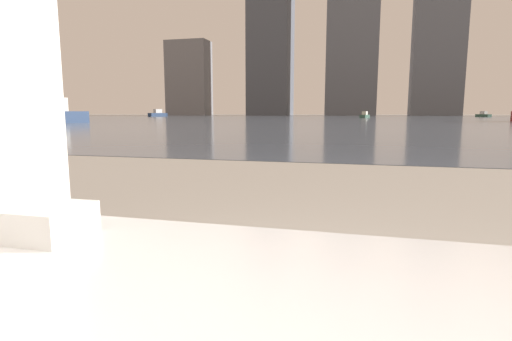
% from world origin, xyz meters
% --- Properties ---
extents(towel_stack, '(0.28, 0.18, 0.08)m').
position_xyz_m(towel_stack, '(-0.33, 0.88, 0.61)').
color(towel_stack, white).
rests_on(towel_stack, bathtub).
extents(harbor_water, '(180.00, 110.00, 0.01)m').
position_xyz_m(harbor_water, '(0.00, 62.00, 0.01)').
color(harbor_water, slate).
rests_on(harbor_water, ground_plane).
extents(harbor_boat_0, '(2.29, 2.88, 1.05)m').
position_xyz_m(harbor_boat_0, '(22.35, 82.08, 0.38)').
color(harbor_boat_0, '#335647').
rests_on(harbor_boat_0, harbor_water).
extents(harbor_boat_1, '(3.36, 5.69, 2.02)m').
position_xyz_m(harbor_boat_1, '(-23.28, 26.97, 0.72)').
color(harbor_boat_1, navy).
rests_on(harbor_boat_1, harbor_water).
extents(harbor_boat_2, '(1.60, 2.81, 1.00)m').
position_xyz_m(harbor_boat_2, '(1.13, 65.72, 0.36)').
color(harbor_boat_2, '#335647').
rests_on(harbor_boat_2, harbor_water).
extents(harbor_boat_4, '(3.04, 4.12, 1.48)m').
position_xyz_m(harbor_boat_4, '(-39.94, 75.23, 0.53)').
color(harbor_boat_4, navy).
rests_on(harbor_boat_4, harbor_water).
extents(skyline_tower_0, '(13.06, 7.31, 22.60)m').
position_xyz_m(skyline_tower_0, '(-51.80, 118.00, 11.30)').
color(skyline_tower_0, slate).
rests_on(skyline_tower_0, ground_plane).
extents(skyline_tower_1, '(11.73, 13.15, 61.49)m').
position_xyz_m(skyline_tower_1, '(-25.64, 118.00, 30.75)').
color(skyline_tower_1, '#4C515B').
rests_on(skyline_tower_1, ground_plane).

